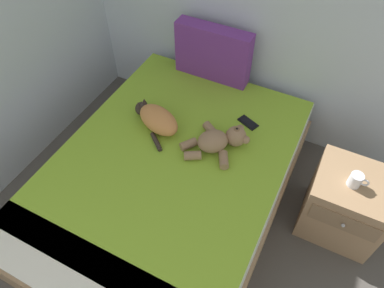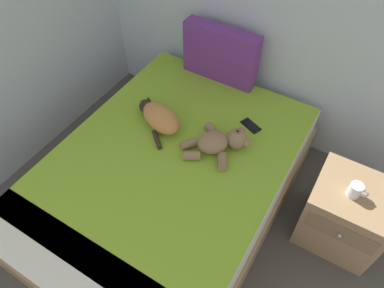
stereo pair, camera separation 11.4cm
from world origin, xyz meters
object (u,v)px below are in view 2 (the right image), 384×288
Objects in this scene: bed at (170,182)px; teddy_bear at (220,142)px; patterned_cushion at (221,54)px; nightstand at (345,214)px; cat at (159,117)px; mug at (355,190)px; cell_phone at (251,126)px.

bed is 0.48m from teddy_bear.
nightstand is at bearing -23.73° from patterned_cushion.
cat reaches higher than mug.
teddy_bear reaches higher than nightstand.
cat is 1.41m from nightstand.
cat is (-0.23, 0.24, 0.33)m from bed.
nightstand is (1.14, 0.38, 0.01)m from bed.
bed is at bearing -46.53° from cat.
teddy_bear is 0.81× the size of nightstand.
cat is at bearing -98.75° from patterned_cushion.
teddy_bear is 3.52× the size of mug.
cell_phone is at bearing 29.21° from cat.
cat is 0.65m from cell_phone.
patterned_cushion is 4.98× the size of mug.
patterned_cushion reaches higher than cell_phone.
patterned_cushion is at bearing 140.57° from cell_phone.
cat is 1.00× the size of teddy_bear.
cat is at bearing -174.09° from nightstand.
cat is 0.81× the size of nightstand.
bed is 1.05m from patterned_cushion.
mug is (1.11, 0.35, 0.31)m from bed.
teddy_bear reaches higher than bed.
cell_phone reaches higher than nightstand.
nightstand is (1.36, 0.14, -0.33)m from cat.
cat and teddy_bear have the same top height.
bed is at bearing -133.18° from teddy_bear.
cell_phone is at bearing 167.62° from nightstand.
mug is at bearing -15.26° from cell_phone.
cat is 1.34m from mug.
cell_phone is 0.31× the size of nightstand.
mug reaches higher than cell_phone.
mug is (-0.03, -0.04, 0.31)m from nightstand.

